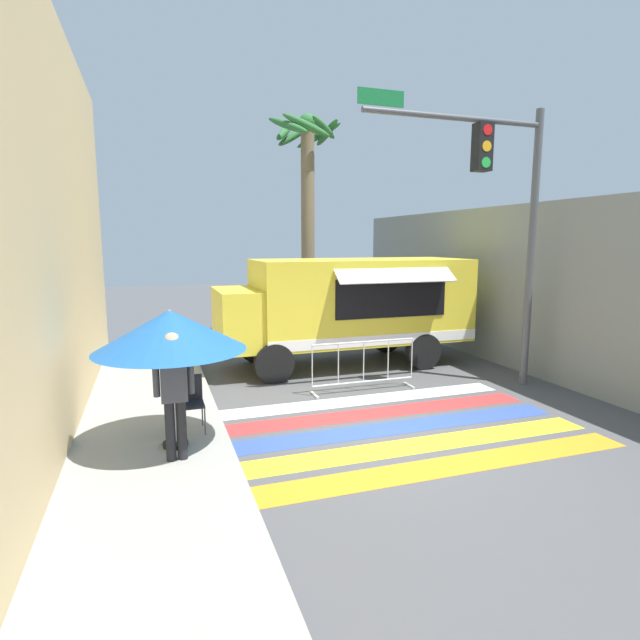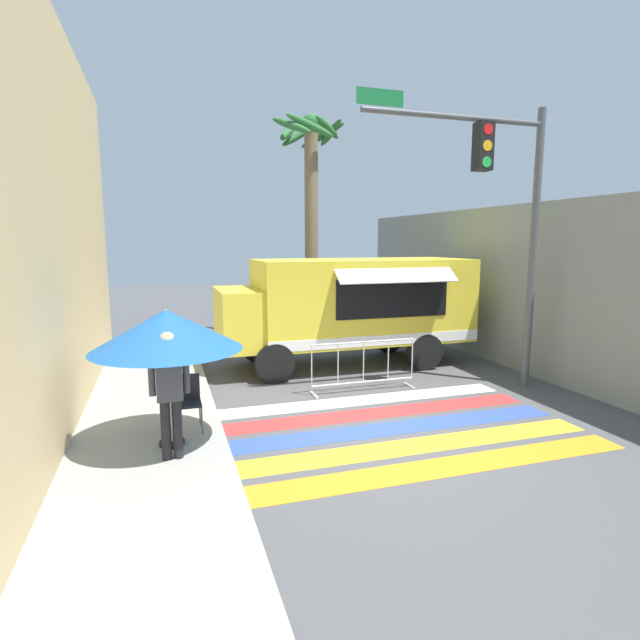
{
  "view_description": "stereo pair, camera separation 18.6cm",
  "coord_description": "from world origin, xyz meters",
  "px_view_note": "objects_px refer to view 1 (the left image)",
  "views": [
    {
      "loc": [
        -3.49,
        -6.77,
        3.06
      ],
      "look_at": [
        -0.2,
        2.92,
        1.45
      ],
      "focal_mm": 28.0,
      "sensor_mm": 36.0,
      "label": 1
    },
    {
      "loc": [
        -3.31,
        -6.83,
        3.06
      ],
      "look_at": [
        -0.2,
        2.92,
        1.45
      ],
      "focal_mm": 28.0,
      "sensor_mm": 36.0,
      "label": 2
    }
  ],
  "objects_px": {
    "food_truck": "(343,304)",
    "patio_umbrella": "(170,331)",
    "folding_chair": "(189,398)",
    "traffic_signal_pole": "(503,198)",
    "barricade_front": "(364,366)",
    "palm_tree": "(307,193)",
    "vendor_person": "(174,388)"
  },
  "relations": [
    {
      "from": "traffic_signal_pole",
      "to": "vendor_person",
      "type": "height_order",
      "value": "traffic_signal_pole"
    },
    {
      "from": "folding_chair",
      "to": "barricade_front",
      "type": "distance_m",
      "value": 3.89
    },
    {
      "from": "traffic_signal_pole",
      "to": "vendor_person",
      "type": "relative_size",
      "value": 3.28
    },
    {
      "from": "food_truck",
      "to": "palm_tree",
      "type": "height_order",
      "value": "palm_tree"
    },
    {
      "from": "food_truck",
      "to": "traffic_signal_pole",
      "type": "bearing_deg",
      "value": -50.58
    },
    {
      "from": "patio_umbrella",
      "to": "vendor_person",
      "type": "bearing_deg",
      "value": -89.9
    },
    {
      "from": "vendor_person",
      "to": "palm_tree",
      "type": "bearing_deg",
      "value": 57.75
    },
    {
      "from": "patio_umbrella",
      "to": "palm_tree",
      "type": "distance_m",
      "value": 10.29
    },
    {
      "from": "palm_tree",
      "to": "vendor_person",
      "type": "bearing_deg",
      "value": -117.14
    },
    {
      "from": "patio_umbrella",
      "to": "vendor_person",
      "type": "distance_m",
      "value": 0.84
    },
    {
      "from": "barricade_front",
      "to": "vendor_person",
      "type": "bearing_deg",
      "value": -146.76
    },
    {
      "from": "barricade_front",
      "to": "palm_tree",
      "type": "height_order",
      "value": "palm_tree"
    },
    {
      "from": "traffic_signal_pole",
      "to": "patio_umbrella",
      "type": "distance_m",
      "value": 7.01
    },
    {
      "from": "food_truck",
      "to": "palm_tree",
      "type": "relative_size",
      "value": 0.87
    },
    {
      "from": "vendor_person",
      "to": "barricade_front",
      "type": "height_order",
      "value": "vendor_person"
    },
    {
      "from": "food_truck",
      "to": "barricade_front",
      "type": "bearing_deg",
      "value": -99.72
    },
    {
      "from": "traffic_signal_pole",
      "to": "palm_tree",
      "type": "xyz_separation_m",
      "value": [
        -1.83,
        7.32,
        0.7
      ]
    },
    {
      "from": "food_truck",
      "to": "vendor_person",
      "type": "height_order",
      "value": "food_truck"
    },
    {
      "from": "traffic_signal_pole",
      "to": "vendor_person",
      "type": "xyz_separation_m",
      "value": [
        -6.54,
        -1.87,
        -2.77
      ]
    },
    {
      "from": "patio_umbrella",
      "to": "barricade_front",
      "type": "relative_size",
      "value": 0.93
    },
    {
      "from": "food_truck",
      "to": "barricade_front",
      "type": "relative_size",
      "value": 2.73
    },
    {
      "from": "palm_tree",
      "to": "traffic_signal_pole",
      "type": "bearing_deg",
      "value": -75.96
    },
    {
      "from": "patio_umbrella",
      "to": "vendor_person",
      "type": "relative_size",
      "value": 1.2
    },
    {
      "from": "folding_chair",
      "to": "palm_tree",
      "type": "xyz_separation_m",
      "value": [
        4.47,
        8.14,
        3.96
      ]
    },
    {
      "from": "food_truck",
      "to": "patio_umbrella",
      "type": "height_order",
      "value": "food_truck"
    },
    {
      "from": "traffic_signal_pole",
      "to": "patio_umbrella",
      "type": "xyz_separation_m",
      "value": [
        -6.54,
        -1.39,
        -2.08
      ]
    },
    {
      "from": "food_truck",
      "to": "folding_chair",
      "type": "bearing_deg",
      "value": -137.52
    },
    {
      "from": "patio_umbrella",
      "to": "folding_chair",
      "type": "height_order",
      "value": "patio_umbrella"
    },
    {
      "from": "patio_umbrella",
      "to": "palm_tree",
      "type": "height_order",
      "value": "palm_tree"
    },
    {
      "from": "patio_umbrella",
      "to": "folding_chair",
      "type": "bearing_deg",
      "value": 67.21
    },
    {
      "from": "folding_chair",
      "to": "patio_umbrella",
      "type": "bearing_deg",
      "value": -124.36
    },
    {
      "from": "traffic_signal_pole",
      "to": "vendor_person",
      "type": "bearing_deg",
      "value": -164.08
    }
  ]
}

